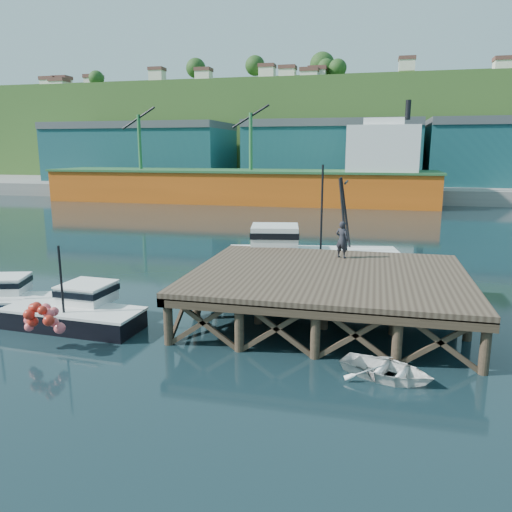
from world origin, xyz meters
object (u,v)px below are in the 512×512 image
(boat_navy, at_px, (3,300))
(dinghy, at_px, (387,369))
(dockworker, at_px, (342,240))
(trawler, at_px, (309,257))
(boat_black, at_px, (77,311))

(boat_navy, distance_m, dinghy, 17.39)
(boat_navy, height_order, dockworker, dockworker)
(dockworker, bearing_deg, trawler, -35.02)
(boat_black, distance_m, dockworker, 12.87)
(trawler, relative_size, dockworker, 5.61)
(boat_navy, xyz_separation_m, boat_black, (4.31, -0.74, 0.04))
(dockworker, bearing_deg, boat_navy, 45.75)
(boat_navy, bearing_deg, dockworker, 5.13)
(trawler, bearing_deg, boat_black, -140.51)
(boat_black, distance_m, trawler, 13.37)
(boat_navy, bearing_deg, boat_black, -26.48)
(dockworker, bearing_deg, boat_black, 56.18)
(boat_navy, distance_m, boat_black, 4.37)
(dinghy, distance_m, dockworker, 9.52)
(boat_black, height_order, trawler, trawler)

